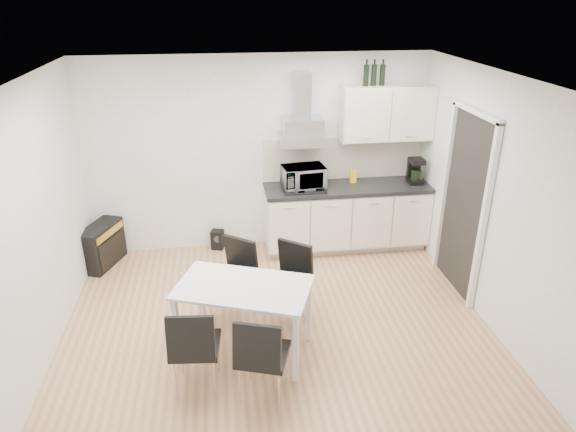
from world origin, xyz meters
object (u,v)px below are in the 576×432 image
(chair_far_right, at_px, (287,286))
(chair_far_left, at_px, (231,281))
(kitchenette, at_px, (349,191))
(dining_table, at_px, (244,294))
(chair_near_left, at_px, (196,346))
(floor_speaker, at_px, (218,240))
(guitar_amp, at_px, (102,245))
(chair_near_right, at_px, (263,355))

(chair_far_right, bearing_deg, chair_far_left, 20.04)
(kitchenette, distance_m, dining_table, 2.60)
(chair_far_left, bearing_deg, chair_near_left, 108.86)
(kitchenette, distance_m, floor_speaker, 1.93)
(chair_far_right, distance_m, chair_near_left, 1.29)
(chair_far_left, distance_m, chair_far_right, 0.60)
(floor_speaker, bearing_deg, chair_near_left, -79.07)
(chair_far_left, xyz_separation_m, chair_far_right, (0.58, -0.18, 0.00))
(chair_near_left, bearing_deg, chair_far_right, 49.29)
(floor_speaker, bearing_deg, guitar_amp, -155.09)
(chair_far_left, distance_m, guitar_amp, 2.14)
(kitchenette, bearing_deg, guitar_amp, -178.52)
(chair_far_right, bearing_deg, guitar_amp, 1.65)
(chair_far_right, height_order, floor_speaker, chair_far_right)
(chair_far_right, bearing_deg, chair_near_right, 108.96)
(dining_table, bearing_deg, chair_far_left, 120.01)
(chair_near_left, bearing_deg, guitar_amp, 123.14)
(chair_near_left, relative_size, floor_speaker, 3.26)
(guitar_amp, xyz_separation_m, floor_speaker, (1.48, 0.25, -0.14))
(kitchenette, height_order, dining_table, kitchenette)
(kitchenette, xyz_separation_m, floor_speaker, (-1.80, 0.17, -0.70))
(dining_table, relative_size, chair_far_left, 1.62)
(chair_near_left, height_order, guitar_amp, chair_near_left)
(floor_speaker, bearing_deg, chair_far_left, -69.55)
(chair_far_left, relative_size, chair_near_right, 1.00)
(dining_table, xyz_separation_m, guitar_amp, (-1.73, 2.00, -0.38))
(dining_table, height_order, floor_speaker, dining_table)
(dining_table, height_order, guitar_amp, dining_table)
(chair_near_left, distance_m, chair_near_right, 0.61)
(chair_near_right, relative_size, floor_speaker, 3.26)
(chair_far_left, height_order, chair_far_right, same)
(floor_speaker, bearing_deg, kitchenette, 10.07)
(chair_near_left, bearing_deg, dining_table, 49.88)
(guitar_amp, bearing_deg, chair_near_right, -33.66)
(kitchenette, bearing_deg, chair_far_left, -138.31)
(dining_table, xyz_separation_m, chair_near_right, (0.12, -0.64, -0.22))
(kitchenette, xyz_separation_m, chair_far_left, (-1.65, -1.47, -0.39))
(dining_table, distance_m, chair_far_right, 0.68)
(dining_table, relative_size, chair_far_right, 1.62)
(chair_far_left, xyz_separation_m, floor_speaker, (-0.15, 1.63, -0.31))
(kitchenette, bearing_deg, chair_near_left, -128.35)
(kitchenette, height_order, chair_near_left, kitchenette)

